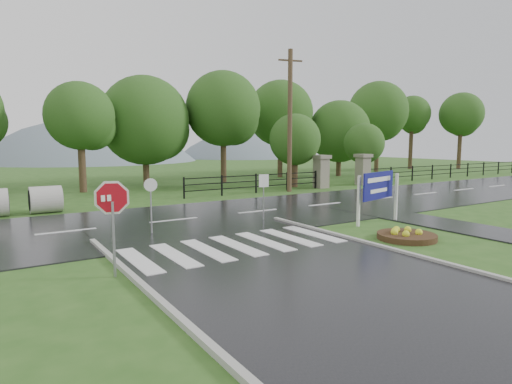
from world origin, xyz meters
TOP-DOWN VIEW (x-y plane):
  - ground at (0.00, 0.00)m, footprint 120.00×120.00m
  - main_road at (0.00, 10.00)m, footprint 90.00×8.00m
  - walkway at (8.50, 4.00)m, footprint 2.20×11.00m
  - crosswalk at (0.00, 5.00)m, footprint 6.50×2.80m
  - pillar_west at (13.00, 16.00)m, footprint 1.00×1.00m
  - pillar_east at (17.00, 16.00)m, footprint 1.00×1.00m
  - fence_west at (7.75, 16.00)m, footprint 9.58×0.08m
  - fence_east at (27.75, 16.00)m, footprint 20.58×0.08m
  - hills at (3.49, 65.00)m, footprint 102.00×48.00m
  - treeline at (1.00, 24.00)m, footprint 83.20×5.20m
  - stop_sign at (-3.85, 4.10)m, footprint 1.05×0.32m
  - estate_billboard at (6.51, 5.29)m, footprint 2.24×0.64m
  - flower_bed at (5.22, 2.91)m, footprint 1.89×1.89m
  - reg_sign_small at (3.08, 8.14)m, footprint 0.41×0.09m
  - reg_sign_round at (-1.55, 8.15)m, footprint 0.44×0.15m
  - utility_pole_east at (9.92, 15.50)m, footprint 1.53×0.50m
  - entrance_tree_left at (11.89, 17.50)m, footprint 3.54×3.54m
  - entrance_tree_right at (18.64, 17.50)m, footprint 3.13×3.13m

SIDE VIEW (x-z plane):
  - hills at x=3.49m, z-range -39.54..8.46m
  - ground at x=0.00m, z-range 0.00..0.00m
  - main_road at x=0.00m, z-range -0.02..0.02m
  - walkway at x=8.50m, z-range -0.02..0.02m
  - treeline at x=1.00m, z-range -5.00..5.00m
  - crosswalk at x=0.00m, z-range 0.05..0.07m
  - flower_bed at x=5.22m, z-range -0.05..0.33m
  - fence_west at x=7.75m, z-range 0.12..1.32m
  - fence_east at x=27.75m, z-range 0.14..1.34m
  - pillar_west at x=13.00m, z-range 0.06..2.30m
  - pillar_east at x=17.00m, z-range 0.06..2.30m
  - reg_sign_round at x=-1.55m, z-range 0.29..2.23m
  - reg_sign_small at x=3.08m, z-range 0.41..2.29m
  - estate_billboard at x=6.51m, z-range 0.38..2.39m
  - stop_sign at x=-3.85m, z-range 0.49..2.94m
  - entrance_tree_right at x=18.64m, z-range 0.69..5.25m
  - entrance_tree_left at x=11.89m, z-range 0.74..5.79m
  - utility_pole_east at x=9.92m, z-range 0.07..8.82m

